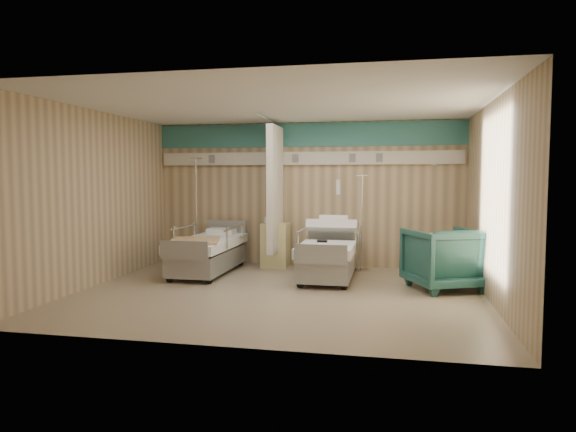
{
  "coord_description": "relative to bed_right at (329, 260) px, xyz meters",
  "views": [
    {
      "loc": [
        1.65,
        -7.4,
        1.73
      ],
      "look_at": [
        0.02,
        0.6,
        1.12
      ],
      "focal_mm": 32.0,
      "sensor_mm": 36.0,
      "label": 1
    }
  ],
  "objects": [
    {
      "name": "visitor_armchair",
      "position": [
        1.85,
        -0.53,
        0.16
      ],
      "size": [
        1.37,
        1.38,
        0.96
      ],
      "primitive_type": "imported",
      "rotation": [
        0.0,
        0.0,
        3.57
      ],
      "color": "#1D4A44",
      "rests_on": "ground"
    },
    {
      "name": "iv_stand_left",
      "position": [
        -2.75,
        0.87,
        0.12
      ],
      "size": [
        0.38,
        0.38,
        2.12
      ],
      "rotation": [
        0.0,
        0.0,
        -0.18
      ],
      "color": "silver",
      "rests_on": "ground"
    },
    {
      "name": "call_remote",
      "position": [
        -0.11,
        -0.11,
        0.33
      ],
      "size": [
        0.17,
        0.08,
        0.04
      ],
      "primitive_type": "cube",
      "rotation": [
        0.0,
        0.0,
        -0.04
      ],
      "color": "black",
      "rests_on": "bed_right"
    },
    {
      "name": "toiletry_bag",
      "position": [
        -1.15,
        0.89,
        0.59
      ],
      "size": [
        0.23,
        0.19,
        0.11
      ],
      "primitive_type": "cube",
      "rotation": [
        0.0,
        0.0,
        -0.37
      ],
      "color": "black",
      "rests_on": "bedside_cabinet"
    },
    {
      "name": "white_cup",
      "position": [
        -1.33,
        0.89,
        0.59
      ],
      "size": [
        0.09,
        0.09,
        0.12
      ],
      "primitive_type": "cylinder",
      "rotation": [
        0.0,
        0.0,
        0.05
      ],
      "color": "white",
      "rests_on": "bedside_cabinet"
    },
    {
      "name": "bedside_cabinet",
      "position": [
        -1.15,
        0.9,
        0.11
      ],
      "size": [
        0.5,
        0.48,
        0.85
      ],
      "primitive_type": "cube",
      "color": "beige",
      "rests_on": "ground"
    },
    {
      "name": "iv_stand_right",
      "position": [
        0.5,
        0.83,
        0.05
      ],
      "size": [
        0.32,
        0.32,
        1.78
      ],
      "rotation": [
        0.0,
        0.0,
        0.03
      ],
      "color": "silver",
      "rests_on": "ground"
    },
    {
      "name": "room_walls",
      "position": [
        -0.63,
        -1.05,
        1.55
      ],
      "size": [
        6.04,
        5.04,
        2.82
      ],
      "color": "tan",
      "rests_on": "ground"
    },
    {
      "name": "tan_blanket",
      "position": [
        -2.27,
        -0.46,
        0.33
      ],
      "size": [
        1.06,
        1.21,
        0.04
      ],
      "primitive_type": "cube",
      "rotation": [
        0.0,
        0.0,
        0.28
      ],
      "color": "tan",
      "rests_on": "bed_left"
    },
    {
      "name": "waffle_blanket",
      "position": [
        1.87,
        -0.53,
        0.68
      ],
      "size": [
        0.85,
        0.83,
        0.07
      ],
      "primitive_type": "cube",
      "rotation": [
        0.0,
        0.0,
        3.71
      ],
      "color": "silver",
      "rests_on": "visitor_armchair"
    },
    {
      "name": "bed_left",
      "position": [
        -2.2,
        0.0,
        0.0
      ],
      "size": [
        1.0,
        2.16,
        0.63
      ],
      "primitive_type": null,
      "color": "white",
      "rests_on": "ground"
    },
    {
      "name": "bed_right",
      "position": [
        0.0,
        0.0,
        0.0
      ],
      "size": [
        1.0,
        2.16,
        0.63
      ],
      "primitive_type": null,
      "color": "white",
      "rests_on": "ground"
    },
    {
      "name": "ground",
      "position": [
        -0.6,
        -1.3,
        -0.32
      ],
      "size": [
        6.0,
        5.0,
        0.0
      ],
      "primitive_type": "cube",
      "color": "gray",
      "rests_on": "ground"
    }
  ]
}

